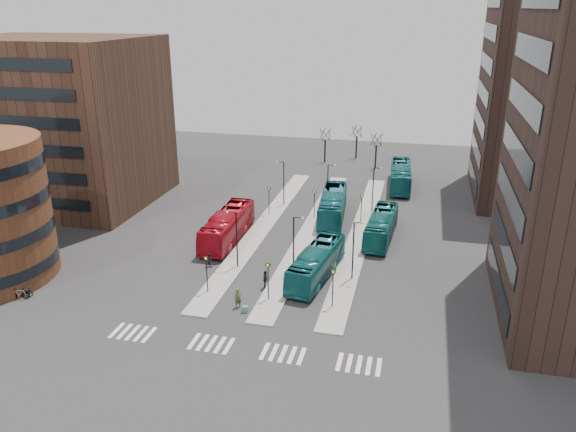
% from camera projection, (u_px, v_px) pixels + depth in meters
% --- Properties ---
extents(ground, '(160.00, 160.00, 0.00)m').
position_uv_depth(ground, '(205.00, 375.00, 41.64)').
color(ground, '#2A2A2C').
rests_on(ground, ground).
extents(island_left, '(2.50, 45.00, 0.15)m').
position_uv_depth(island_left, '(264.00, 225.00, 69.79)').
color(island_left, gray).
rests_on(island_left, ground).
extents(island_mid, '(2.50, 45.00, 0.15)m').
position_uv_depth(island_mid, '(311.00, 230.00, 68.47)').
color(island_mid, gray).
rests_on(island_mid, ground).
extents(island_right, '(2.50, 45.00, 0.15)m').
position_uv_depth(island_right, '(360.00, 234.00, 67.15)').
color(island_right, gray).
rests_on(island_right, ground).
extents(suitcase, '(0.55, 0.46, 0.61)m').
position_uv_depth(suitcase, '(245.00, 309.00, 50.07)').
color(suitcase, '#1A4A90').
rests_on(suitcase, ground).
extents(red_bus, '(3.04, 12.53, 3.48)m').
position_uv_depth(red_bus, '(227.00, 226.00, 65.09)').
color(red_bus, '#B20D1E').
rests_on(red_bus, ground).
extents(teal_bus_a, '(4.23, 11.67, 3.18)m').
position_uv_depth(teal_bus_a, '(316.00, 263.00, 56.06)').
color(teal_bus_a, '#125B5D').
rests_on(teal_bus_a, ground).
extents(teal_bus_b, '(4.05, 12.78, 3.50)m').
position_uv_depth(teal_bus_b, '(333.00, 205.00, 71.85)').
color(teal_bus_b, '#15646C').
rests_on(teal_bus_b, ground).
extents(teal_bus_c, '(3.29, 11.41, 3.14)m').
position_uv_depth(teal_bus_c, '(381.00, 226.00, 65.47)').
color(teal_bus_c, '#13605F').
rests_on(teal_bus_c, ground).
extents(teal_bus_d, '(3.56, 12.55, 3.46)m').
position_uv_depth(teal_bus_d, '(400.00, 176.00, 84.26)').
color(teal_bus_d, '#156369').
rests_on(teal_bus_d, ground).
extents(traveller, '(0.82, 0.79, 1.89)m').
position_uv_depth(traveller, '(238.00, 298.00, 50.64)').
color(traveller, '#4A4C2E').
rests_on(traveller, ground).
extents(commuter_a, '(0.90, 0.80, 1.54)m').
position_uv_depth(commuter_a, '(209.00, 260.00, 58.70)').
color(commuter_a, black).
rests_on(commuter_a, ground).
extents(commuter_b, '(0.58, 1.13, 1.85)m').
position_uv_depth(commuter_b, '(265.00, 280.00, 54.13)').
color(commuter_b, black).
rests_on(commuter_b, ground).
extents(commuter_c, '(0.93, 1.18, 1.60)m').
position_uv_depth(commuter_c, '(297.00, 267.00, 57.07)').
color(commuter_c, black).
rests_on(commuter_c, ground).
extents(bicycle_near, '(1.75, 1.01, 0.87)m').
position_uv_depth(bicycle_near, '(24.00, 292.00, 52.81)').
color(bicycle_near, gray).
rests_on(bicycle_near, ground).
extents(bicycle_mid, '(1.93, 1.14, 1.12)m').
position_uv_depth(bicycle_mid, '(19.00, 294.00, 52.18)').
color(bicycle_mid, gray).
rests_on(bicycle_mid, ground).
extents(bicycle_far, '(1.73, 1.01, 0.86)m').
position_uv_depth(bicycle_far, '(23.00, 293.00, 52.68)').
color(bicycle_far, gray).
rests_on(bicycle_far, ground).
extents(crosswalk_stripes, '(22.35, 2.40, 0.01)m').
position_uv_depth(crosswalk_stripes, '(244.00, 348.00, 44.89)').
color(crosswalk_stripes, silver).
rests_on(crosswalk_stripes, ground).
extents(office_block, '(25.00, 20.12, 22.00)m').
position_uv_depth(office_block, '(58.00, 121.00, 76.19)').
color(office_block, '#4A3022').
rests_on(office_block, ground).
extents(tower_far, '(20.12, 20.00, 30.00)m').
position_uv_depth(tower_far, '(562.00, 91.00, 74.83)').
color(tower_far, '#33221C').
rests_on(tower_far, ground).
extents(sign_poles, '(12.45, 22.12, 3.65)m').
position_uv_depth(sign_poles, '(295.00, 233.00, 61.37)').
color(sign_poles, black).
rests_on(sign_poles, ground).
extents(lamp_posts, '(14.04, 20.24, 6.12)m').
position_uv_depth(lamp_posts, '(313.00, 208.00, 65.28)').
color(lamp_posts, black).
rests_on(lamp_posts, ground).
extents(bare_trees, '(10.97, 8.14, 5.90)m').
position_uv_depth(bare_trees, '(352.00, 147.00, 97.12)').
color(bare_trees, black).
rests_on(bare_trees, ground).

